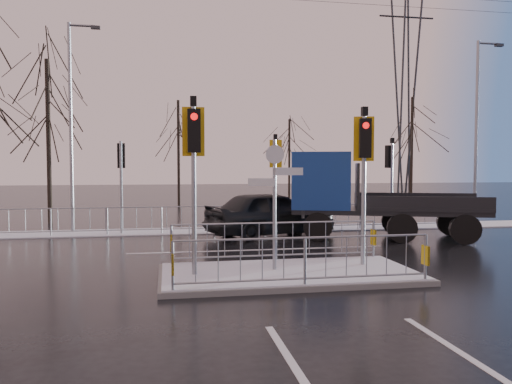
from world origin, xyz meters
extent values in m
plane|color=black|center=(0.00, 0.00, 0.00)|extent=(120.00, 120.00, 0.00)
cube|color=white|center=(0.00, 8.60, 0.02)|extent=(30.00, 2.00, 0.04)
cube|color=silver|center=(-1.20, -5.50, 0.00)|extent=(0.12, 4.00, 0.01)
cube|color=silver|center=(1.20, -5.50, 0.00)|extent=(0.12, 4.00, 0.01)
cube|color=silver|center=(0.00, 3.80, 0.00)|extent=(8.00, 0.15, 0.01)
cube|color=#63625E|center=(0.00, 0.00, 0.06)|extent=(6.00, 3.00, 0.12)
cube|color=white|center=(0.00, 0.00, 0.14)|extent=(5.85, 2.85, 0.03)
cube|color=gold|center=(-2.70, -1.38, 0.67)|extent=(0.05, 0.28, 0.42)
cube|color=gold|center=(2.70, -1.38, 0.67)|extent=(0.05, 0.28, 0.42)
cube|color=gold|center=(-2.70, 1.38, 0.67)|extent=(0.05, 0.28, 0.42)
cube|color=gold|center=(2.70, 1.38, 0.67)|extent=(0.05, 0.28, 0.42)
cylinder|color=gray|center=(-2.20, 0.00, 2.02)|extent=(0.11, 0.11, 3.80)
cube|color=black|center=(-2.20, -0.18, 3.37)|extent=(0.28, 0.22, 0.95)
cylinder|color=red|center=(-2.20, -0.29, 3.67)|extent=(0.16, 0.04, 0.16)
cube|color=#E2A90D|center=(-2.20, 0.07, 3.37)|extent=(0.50, 0.03, 1.10)
cube|color=black|center=(-2.20, 0.00, 4.04)|extent=(0.14, 0.14, 0.22)
cylinder|color=gray|center=(2.00, 0.40, 1.97)|extent=(0.11, 0.11, 3.70)
cube|color=black|center=(1.95, 0.23, 3.27)|extent=(0.33, 0.28, 0.95)
cylinder|color=red|center=(1.93, 0.12, 3.57)|extent=(0.16, 0.08, 0.16)
cube|color=#E2A90D|center=(2.02, 0.47, 3.27)|extent=(0.49, 0.16, 1.10)
cube|color=black|center=(2.00, 0.40, 3.94)|extent=(0.14, 0.14, 0.22)
cylinder|color=gray|center=(-0.30, 0.20, 1.67)|extent=(0.09, 0.09, 3.10)
cube|color=silver|center=(0.05, 0.20, 2.47)|extent=(0.70, 0.14, 0.18)
cube|color=silver|center=(-0.62, 0.20, 2.22)|extent=(0.62, 0.15, 0.18)
cylinder|color=silver|center=(-0.30, 0.17, 2.87)|extent=(0.44, 0.03, 0.44)
cylinder|color=gray|center=(-4.50, 8.30, 1.79)|extent=(0.11, 0.11, 3.50)
cube|color=black|center=(-4.50, 8.48, 2.99)|extent=(0.28, 0.22, 0.95)
cylinder|color=red|center=(-4.50, 8.59, 3.29)|extent=(0.16, 0.04, 0.16)
cylinder|color=gray|center=(1.50, 8.30, 1.84)|extent=(0.11, 0.11, 3.60)
cube|color=black|center=(1.50, 8.48, 3.09)|extent=(0.28, 0.22, 0.95)
cylinder|color=red|center=(1.50, 8.59, 3.39)|extent=(0.16, 0.04, 0.16)
cube|color=#E2A90D|center=(1.50, 8.23, 3.09)|extent=(0.50, 0.03, 1.10)
cube|color=black|center=(1.50, 8.30, 3.76)|extent=(0.14, 0.14, 0.22)
cylinder|color=gray|center=(6.50, 8.30, 1.79)|extent=(0.11, 0.11, 3.50)
cube|color=black|center=(6.45, 8.47, 2.99)|extent=(0.33, 0.28, 0.95)
cylinder|color=red|center=(6.43, 8.58, 3.29)|extent=(0.16, 0.08, 0.16)
cube|color=black|center=(6.50, 8.30, 3.66)|extent=(0.14, 0.14, 0.22)
imported|color=black|center=(1.01, 6.81, 0.84)|extent=(5.31, 3.45, 1.68)
cylinder|color=black|center=(2.35, 5.27, 0.50)|extent=(1.05, 0.62, 1.01)
cylinder|color=black|center=(3.05, 7.26, 0.50)|extent=(1.05, 0.62, 1.01)
cylinder|color=black|center=(5.01, 4.32, 0.50)|extent=(1.05, 0.62, 1.01)
cylinder|color=black|center=(5.72, 6.32, 0.50)|extent=(1.05, 0.62, 1.01)
cylinder|color=black|center=(6.91, 3.65, 0.50)|extent=(1.05, 0.62, 1.01)
cylinder|color=black|center=(7.62, 5.65, 0.50)|extent=(1.05, 0.62, 1.01)
cube|color=black|center=(4.98, 5.46, 0.99)|extent=(7.05, 4.41, 0.16)
cube|color=navy|center=(2.80, 6.23, 2.08)|extent=(2.71, 2.96, 2.02)
cube|color=black|center=(3.72, 5.91, 2.48)|extent=(0.71, 1.92, 1.11)
cube|color=#2D3033|center=(2.22, 6.43, 0.96)|extent=(0.89, 2.23, 0.35)
cube|color=black|center=(6.03, 5.09, 1.13)|extent=(4.99, 3.76, 0.12)
cube|color=black|center=(3.98, 5.81, 1.94)|extent=(0.88, 2.31, 1.51)
cylinder|color=black|center=(-8.00, 12.50, 3.68)|extent=(0.20, 0.20, 7.36)
cylinder|color=black|center=(-2.00, 22.00, 3.45)|extent=(0.19, 0.19, 6.90)
cylinder|color=black|center=(6.00, 24.00, 2.99)|extent=(0.16, 0.16, 5.98)
cylinder|color=black|center=(14.00, 21.00, 3.68)|extent=(0.20, 0.20, 7.36)
cylinder|color=gray|center=(10.50, 8.50, 4.00)|extent=(0.14, 0.14, 8.00)
cylinder|color=gray|center=(11.00, 8.50, 7.90)|extent=(1.00, 0.10, 0.10)
cube|color=#2D3033|center=(11.50, 8.50, 7.85)|extent=(0.35, 0.18, 0.12)
cylinder|color=gray|center=(-6.50, 9.50, 4.10)|extent=(0.14, 0.14, 8.20)
cylinder|color=gray|center=(-6.00, 9.50, 8.10)|extent=(1.00, 0.10, 0.10)
cube|color=#2D3033|center=(-5.50, 9.50, 8.05)|extent=(0.35, 0.18, 0.12)
cylinder|color=#2D3033|center=(18.60, 30.60, 10.00)|extent=(1.18, 1.18, 19.97)
cylinder|color=#2D3033|center=(17.40, 30.60, 10.00)|extent=(1.18, 1.18, 19.97)
cylinder|color=#2D3033|center=(18.60, 29.40, 10.00)|extent=(1.18, 1.18, 19.97)
cylinder|color=#2D3033|center=(17.40, 29.40, 10.00)|extent=(1.18, 1.18, 19.97)
cylinder|color=#2D3033|center=(18.00, 30.00, 15.60)|extent=(5.00, 0.16, 0.16)
camera|label=1|loc=(-2.81, -11.25, 2.60)|focal=35.00mm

